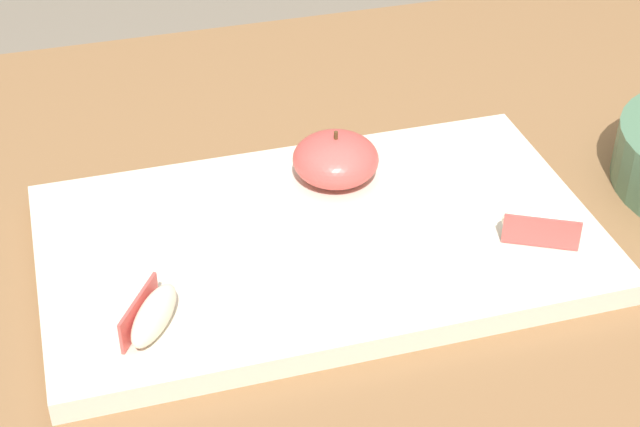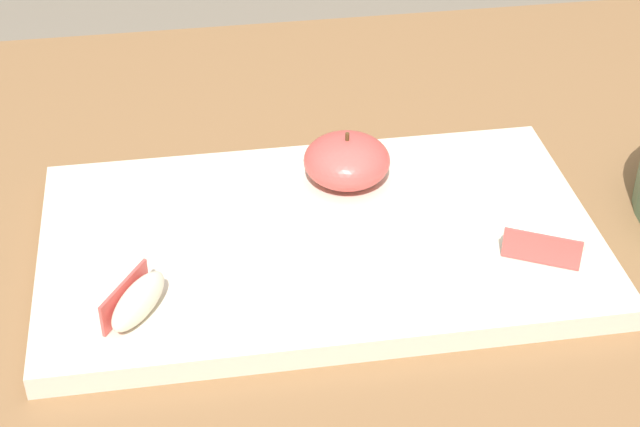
{
  "view_description": "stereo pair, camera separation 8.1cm",
  "coord_description": "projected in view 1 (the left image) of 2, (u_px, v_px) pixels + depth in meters",
  "views": [
    {
      "loc": [
        -0.18,
        -0.63,
        1.27
      ],
      "look_at": [
        0.01,
        -0.0,
        0.8
      ],
      "focal_mm": 55.96,
      "sensor_mm": 36.0,
      "label": 1
    },
    {
      "loc": [
        -0.1,
        -0.65,
        1.27
      ],
      "look_at": [
        0.01,
        -0.0,
        0.8
      ],
      "focal_mm": 55.96,
      "sensor_mm": 36.0,
      "label": 2
    }
  ],
  "objects": [
    {
      "name": "cutting_board",
      "position": [
        320.0,
        242.0,
        0.83
      ],
      "size": [
        0.46,
        0.27,
        0.02
      ],
      "color": "beige",
      "rests_on": "dining_table"
    },
    {
      "name": "apple_half_skin_up",
      "position": [
        336.0,
        159.0,
        0.88
      ],
      "size": [
        0.08,
        0.08,
        0.05
      ],
      "color": "#D14C47",
      "rests_on": "cutting_board"
    },
    {
      "name": "apple_wedge_middle",
      "position": [
        153.0,
        315.0,
        0.72
      ],
      "size": [
        0.05,
        0.07,
        0.03
      ],
      "color": "#F4EACC",
      "rests_on": "cutting_board"
    },
    {
      "name": "dining_table",
      "position": [
        314.0,
        343.0,
        0.9
      ],
      "size": [
        1.25,
        0.9,
        0.76
      ],
      "color": "brown",
      "rests_on": "ground_plane"
    },
    {
      "name": "apple_wedge_left",
      "position": [
        542.0,
        225.0,
        0.81
      ],
      "size": [
        0.07,
        0.05,
        0.03
      ],
      "color": "#F4EACC",
      "rests_on": "cutting_board"
    }
  ]
}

